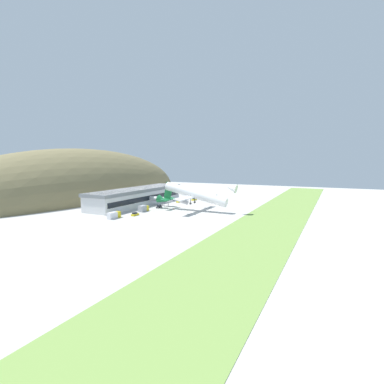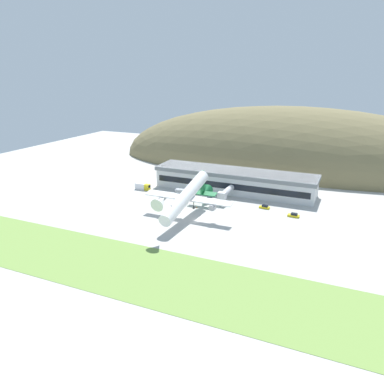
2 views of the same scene
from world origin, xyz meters
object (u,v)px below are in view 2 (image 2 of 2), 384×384
at_px(service_car_1, 294,215).
at_px(service_car_2, 209,199).
at_px(terminal_building, 234,179).
at_px(box_truck, 182,193).
at_px(service_car_3, 156,194).
at_px(cargo_airplane, 187,196).
at_px(traffic_cone_0, 197,207).
at_px(service_car_0, 265,207).
at_px(jetway_0, 226,192).
at_px(fuel_truck, 143,187).

xyz_separation_m(service_car_1, service_car_2, (-36.18, 4.15, 0.03)).
relative_size(terminal_building, box_truck, 11.07).
bearing_deg(service_car_2, service_car_3, -175.07).
relative_size(cargo_airplane, service_car_1, 10.27).
height_order(service_car_3, traffic_cone_0, service_car_3).
xyz_separation_m(terminal_building, box_truck, (-18.46, -16.79, -4.02)).
distance_m(service_car_3, box_truck, 12.03).
bearing_deg(service_car_1, service_car_0, 159.48).
relative_size(service_car_0, service_car_3, 0.99).
bearing_deg(cargo_airplane, service_car_2, 88.63).
height_order(service_car_0, service_car_3, service_car_3).
relative_size(terminal_building, service_car_1, 16.84).
height_order(cargo_airplane, service_car_3, cargo_airplane).
distance_m(terminal_building, cargo_airplane, 40.08).
bearing_deg(service_car_3, jetway_0, 8.06).
bearing_deg(jetway_0, traffic_cone_0, -122.96).
height_order(jetway_0, service_car_2, jetway_0).
relative_size(service_car_3, traffic_cone_0, 7.53).
bearing_deg(jetway_0, service_car_2, -160.79).
height_order(terminal_building, service_car_3, terminal_building).
bearing_deg(service_car_0, fuel_truck, 178.11).
distance_m(terminal_building, service_car_3, 36.44).
xyz_separation_m(service_car_1, fuel_truck, (-70.49, 6.52, 0.85)).
bearing_deg(service_car_0, service_car_1, -20.52).
bearing_deg(service_car_1, service_car_2, 173.46).
xyz_separation_m(terminal_building, cargo_airplane, (-5.85, -39.53, 3.04)).
bearing_deg(terminal_building, box_truck, -137.72).
relative_size(terminal_building, fuel_truck, 10.15).
distance_m(terminal_building, service_car_1, 38.29).
bearing_deg(terminal_building, service_car_3, -146.12).
bearing_deg(service_car_2, traffic_cone_0, -98.01).
bearing_deg(service_car_1, jetway_0, 167.72).
bearing_deg(terminal_building, service_car_1, -35.69).
relative_size(service_car_2, box_truck, 0.64).
bearing_deg(service_car_1, fuel_truck, 174.71).
height_order(cargo_airplane, service_car_0, cargo_airplane).
bearing_deg(service_car_3, service_car_2, 4.93).
bearing_deg(service_car_0, box_truck, 178.81).
height_order(service_car_1, box_truck, box_truck).
bearing_deg(cargo_airplane, service_car_1, 25.34).
height_order(terminal_building, traffic_cone_0, terminal_building).
bearing_deg(service_car_2, jetway_0, 19.21).
xyz_separation_m(service_car_1, box_truck, (-49.31, 5.37, 0.87)).
relative_size(cargo_airplane, box_truck, 6.75).
distance_m(jetway_0, box_truck, 19.90).
distance_m(service_car_2, fuel_truck, 34.40).
xyz_separation_m(jetway_0, service_car_1, (29.59, -6.44, -3.39)).
relative_size(service_car_2, service_car_3, 0.98).
xyz_separation_m(terminal_building, service_car_1, (30.84, -22.16, -4.90)).
distance_m(jetway_0, service_car_0, 17.73).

